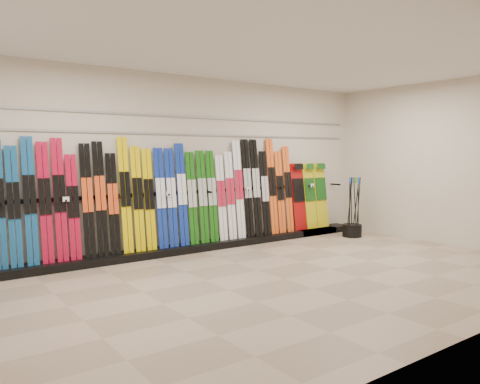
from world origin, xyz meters
TOP-DOWN VIEW (x-y plane):
  - floor at (0.00, 0.00)m, footprint 8.00×8.00m
  - back_wall at (0.00, 2.50)m, footprint 8.00×0.00m
  - right_wall at (4.00, 0.00)m, footprint 0.00×5.00m
  - ceiling at (0.00, 0.00)m, footprint 8.00×8.00m
  - ski_rack_base at (0.22, 2.28)m, footprint 8.00×0.40m
  - skis at (-0.45, 2.33)m, footprint 5.37×0.23m
  - snowboards at (2.77, 2.34)m, footprint 0.96×0.21m
  - pole_bin at (3.22, 1.58)m, footprint 0.38×0.38m
  - ski_poles at (3.21, 1.56)m, footprint 0.31×0.27m
  - slatwall_rail_0 at (0.00, 2.48)m, footprint 7.60×0.02m
  - slatwall_rail_1 at (0.00, 2.48)m, footprint 7.60×0.02m

SIDE VIEW (x-z plane):
  - floor at x=0.00m, z-range 0.00..0.00m
  - ski_rack_base at x=0.22m, z-range 0.00..0.12m
  - pole_bin at x=3.22m, z-range 0.00..0.25m
  - ski_poles at x=3.21m, z-range 0.02..1.20m
  - snowboards at x=2.77m, z-range 0.12..1.47m
  - skis at x=-0.45m, z-range 0.04..1.88m
  - back_wall at x=0.00m, z-range -2.50..5.50m
  - right_wall at x=4.00m, z-range -1.00..4.00m
  - slatwall_rail_0 at x=0.00m, z-range 1.98..2.02m
  - slatwall_rail_1 at x=0.00m, z-range 2.28..2.31m
  - ceiling at x=0.00m, z-range 3.00..3.00m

